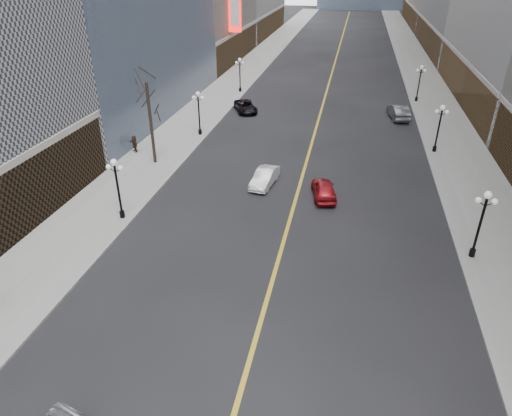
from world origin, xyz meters
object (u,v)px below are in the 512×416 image
at_px(streetlamp_west_1, 117,183).
at_px(car_nb_far, 246,106).
at_px(car_sb_mid, 324,189).
at_px(streetlamp_west_3, 240,71).
at_px(streetlamp_west_2, 199,109).
at_px(car_nb_mid, 265,177).
at_px(streetlamp_east_1, 482,218).
at_px(car_sb_far, 398,112).
at_px(streetlamp_east_2, 440,124).
at_px(streetlamp_east_3, 420,80).

distance_m(streetlamp_west_1, car_nb_far, 27.53).
bearing_deg(car_sb_mid, car_nb_far, -73.84).
height_order(streetlamp_west_3, car_nb_far, streetlamp_west_3).
bearing_deg(streetlamp_west_2, car_sb_mid, -39.88).
bearing_deg(car_sb_mid, car_nb_mid, -25.76).
distance_m(streetlamp_east_1, car_sb_far, 28.59).
relative_size(streetlamp_east_1, streetlamp_east_2, 1.00).
distance_m(streetlamp_west_2, car_nb_mid, 13.86).
relative_size(streetlamp_east_3, car_sb_mid, 1.09).
relative_size(streetlamp_west_1, car_nb_mid, 1.10).
xyz_separation_m(streetlamp_east_2, car_nb_mid, (-14.66, -10.36, -2.22)).
relative_size(streetlamp_east_1, car_nb_far, 0.95).
relative_size(streetlamp_west_3, car_nb_far, 0.95).
bearing_deg(streetlamp_east_2, streetlamp_west_3, 142.67).
bearing_deg(car_sb_mid, streetlamp_east_2, -141.77).
bearing_deg(car_sb_far, streetlamp_west_1, 43.69).
distance_m(streetlamp_west_2, streetlamp_west_3, 18.00).
distance_m(streetlamp_west_2, car_sb_mid, 18.21).
relative_size(streetlamp_west_1, car_nb_far, 0.95).
height_order(streetlamp_west_3, car_sb_far, streetlamp_west_3).
bearing_deg(car_nb_far, streetlamp_west_3, 82.84).
distance_m(streetlamp_east_3, streetlamp_west_2, 29.68).
height_order(streetlamp_west_2, car_nb_mid, streetlamp_west_2).
xyz_separation_m(streetlamp_east_2, streetlamp_west_2, (-23.60, 0.00, 0.00)).
bearing_deg(streetlamp_east_1, streetlamp_east_2, 90.00).
relative_size(streetlamp_east_3, car_sb_far, 0.93).
height_order(streetlamp_east_2, car_nb_far, streetlamp_east_2).
xyz_separation_m(streetlamp_west_3, car_nb_mid, (8.94, -28.36, -2.22)).
height_order(streetlamp_east_2, car_nb_mid, streetlamp_east_2).
bearing_deg(streetlamp_east_2, streetlamp_east_3, 90.00).
xyz_separation_m(streetlamp_east_1, streetlamp_east_2, (0.00, 18.00, 0.00)).
xyz_separation_m(streetlamp_west_2, car_nb_far, (2.80, 9.30, -2.24)).
xyz_separation_m(streetlamp_west_2, car_sb_mid, (13.87, -11.59, -2.20)).
relative_size(streetlamp_west_1, car_sb_far, 0.93).
relative_size(streetlamp_east_2, streetlamp_west_1, 1.00).
height_order(car_nb_far, car_sb_mid, car_sb_mid).
height_order(streetlamp_west_1, streetlamp_west_2, same).
height_order(streetlamp_east_3, car_nb_far, streetlamp_east_3).
height_order(streetlamp_east_2, car_sb_far, streetlamp_east_2).
relative_size(streetlamp_east_1, car_sb_mid, 1.09).
relative_size(streetlamp_east_2, car_sb_far, 0.93).
bearing_deg(streetlamp_east_1, streetlamp_west_3, 123.25).
bearing_deg(car_sb_mid, streetlamp_east_3, -119.97).
height_order(streetlamp_west_1, streetlamp_west_3, same).
bearing_deg(streetlamp_east_2, streetlamp_west_2, 180.00).
bearing_deg(streetlamp_west_3, car_nb_far, -72.17).
distance_m(streetlamp_west_2, car_sb_far, 23.34).
bearing_deg(streetlamp_west_3, car_nb_mid, -72.51).
distance_m(car_nb_mid, car_sb_mid, 5.09).
distance_m(streetlamp_east_1, car_nb_mid, 16.68).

